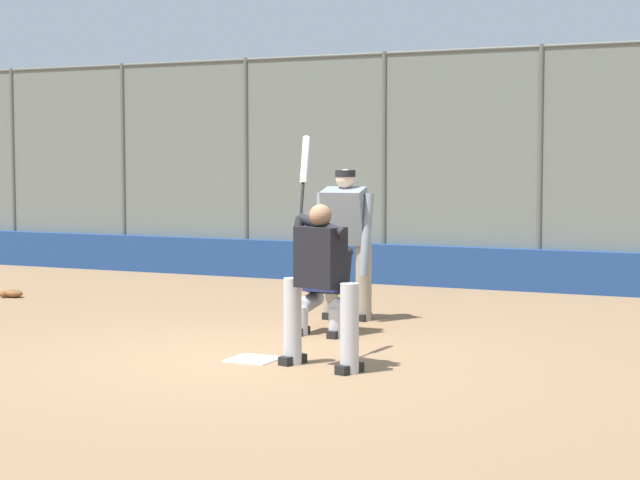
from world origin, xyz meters
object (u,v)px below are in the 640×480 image
object	(u,v)px
batter_at_plate	(320,279)
fielding_glove_on_dirt	(12,293)
catcher_behind_plate	(325,277)
umpire_home	(346,239)

from	to	relation	value
batter_at_plate	fielding_glove_on_dirt	distance (m)	6.47
catcher_behind_plate	umpire_home	bearing A→B (deg)	-79.72
batter_at_plate	catcher_behind_plate	distance (m)	1.89
umpire_home	catcher_behind_plate	bearing A→B (deg)	97.62
catcher_behind_plate	fielding_glove_on_dirt	bearing A→B (deg)	-11.81
batter_at_plate	catcher_behind_plate	size ratio (longest dim) A/B	1.77
batter_at_plate	catcher_behind_plate	xyz separation A→B (m)	(0.74, -1.73, -0.19)
batter_at_plate	umpire_home	xyz separation A→B (m)	(0.94, -2.74, 0.14)
batter_at_plate	fielding_glove_on_dirt	size ratio (longest dim) A/B	6.82
catcher_behind_plate	fielding_glove_on_dirt	world-z (taller)	catcher_behind_plate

